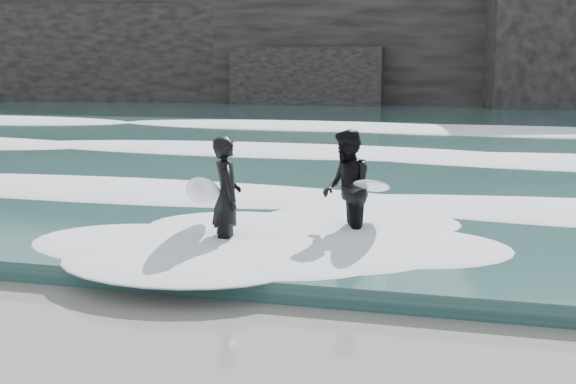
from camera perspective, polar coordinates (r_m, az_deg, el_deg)
name	(u,v)px	position (r m, az deg, el deg)	size (l,w,h in m)	color
sea	(415,125)	(34.76, 9.97, 5.27)	(90.00, 52.00, 0.30)	#264B4A
headland	(437,33)	(51.63, 11.68, 12.18)	(70.00, 9.00, 10.00)	black
foam_near	(337,193)	(15.01, 3.89, -0.04)	(60.00, 3.20, 0.20)	white
foam_mid	(380,152)	(21.86, 7.27, 3.19)	(60.00, 4.00, 0.24)	white
foam_far	(407,125)	(30.76, 9.39, 5.22)	(60.00, 4.80, 0.30)	white
surfer_left	(223,196)	(11.47, -5.15, -0.36)	(1.31, 2.02, 1.93)	black
surfer_right	(349,189)	(11.97, 4.81, 0.23)	(1.28, 2.16, 1.99)	black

